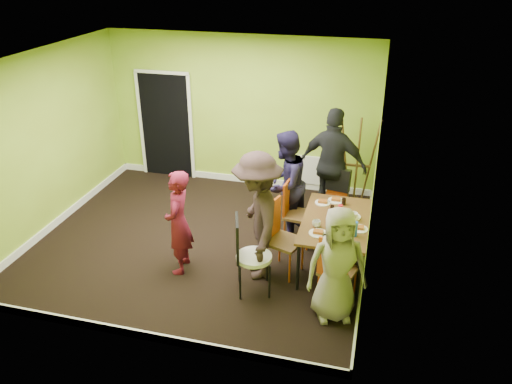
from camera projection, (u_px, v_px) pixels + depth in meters
ground at (202, 240)px, 7.81m from camera, size 5.00×5.00×0.00m
room_walls at (199, 182)px, 7.41m from camera, size 5.04×4.54×2.82m
dining_table at (336, 223)px, 6.90m from camera, size 0.90×1.50×0.75m
chair_left_far at (294, 209)px, 7.54m from camera, size 0.47×0.46×1.02m
chair_left_near at (279, 233)px, 6.84m from camera, size 0.56×0.55×1.06m
chair_back_end at (337, 186)px, 8.05m from camera, size 0.45×0.51×0.94m
chair_front_end at (336, 268)px, 6.17m from camera, size 0.52×0.52×1.01m
chair_bentwood at (248, 252)px, 6.43m from camera, size 0.54×0.53×1.09m
easel at (357, 164)px, 8.45m from camera, size 0.67×0.63×1.66m
plate_near_left at (323, 203)px, 7.32m from camera, size 0.23×0.23×0.01m
plate_near_right at (318, 233)px, 6.54m from camera, size 0.25×0.25×0.01m
plate_far_back at (336, 201)px, 7.38m from camera, size 0.24×0.24×0.01m
plate_far_front at (332, 238)px, 6.44m from camera, size 0.24×0.24×0.01m
plate_wall_back at (351, 217)px, 6.94m from camera, size 0.26×0.26×0.01m
plate_wall_front at (359, 229)px, 6.64m from camera, size 0.24×0.24×0.01m
thermos at (340, 214)px, 6.78m from camera, size 0.06×0.06×0.22m
blue_bottle at (355, 229)px, 6.45m from camera, size 0.07×0.07×0.20m
orange_bottle at (331, 212)px, 6.99m from camera, size 0.03×0.03×0.08m
glass_mid at (332, 208)px, 7.07m from camera, size 0.06×0.06×0.09m
glass_back at (344, 201)px, 7.25m from camera, size 0.06×0.06×0.10m
glass_front at (336, 232)px, 6.50m from camera, size 0.06×0.06×0.08m
cup_a at (316, 224)px, 6.69m from camera, size 0.11×0.11×0.09m
cup_b at (353, 216)px, 6.86m from camera, size 0.11×0.11×0.10m
person_standing at (178, 222)px, 6.80m from camera, size 0.44×0.60×1.51m
person_left_far at (285, 184)px, 7.67m from camera, size 0.84×0.97×1.70m
person_left_near at (257, 217)px, 6.64m from camera, size 1.05×1.33×1.81m
person_back_end at (333, 165)px, 8.08m from camera, size 1.18×0.69×1.90m
person_front_end at (337, 265)px, 5.91m from camera, size 0.84×0.68×1.50m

